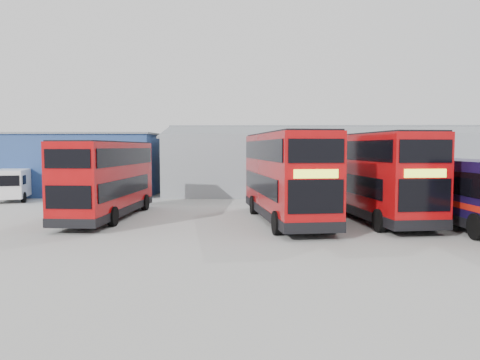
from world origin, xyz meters
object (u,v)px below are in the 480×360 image
double_decker_right (374,177)px  single_decker_blue (466,194)px  panel_van (14,183)px  double_decker_left (107,180)px  office_block (87,163)px  double_decker_centre (286,177)px  maintenance_shed (342,163)px

double_decker_right → single_decker_blue: 4.62m
panel_van → single_decker_blue: bearing=-36.1°
panel_van → double_decker_left: bearing=-56.8°
single_decker_blue → panel_van: size_ratio=2.19×
double_decker_left → panel_van: size_ratio=1.80×
office_block → double_decker_left: office_block is taller
double_decker_right → panel_van: bearing=152.5°
double_decker_centre → office_block: bearing=128.4°
office_block → single_decker_blue: size_ratio=0.99×
office_block → panel_van: office_block is taller
maintenance_shed → double_decker_centre: size_ratio=2.67×
double_decker_left → single_decker_blue: 18.79m
double_decker_left → double_decker_right: double_decker_right is taller
single_decker_blue → maintenance_shed: bearing=-85.6°
maintenance_shed → panel_van: maintenance_shed is taller
office_block → panel_van: size_ratio=2.17×
double_decker_centre → panel_van: (-19.56, 9.48, -1.05)m
maintenance_shed → single_decker_blue: 18.33m
maintenance_shed → double_decker_right: size_ratio=2.69×
maintenance_shed → double_decker_right: (-1.33, -15.89, -0.27)m
double_decker_centre → single_decker_blue: (8.87, -1.45, -0.70)m
maintenance_shed → panel_van: (-25.76, -7.18, -1.31)m
panel_van → double_decker_centre: bearing=-40.9°
maintenance_shed → double_decker_right: 15.95m
maintenance_shed → single_decker_blue: maintenance_shed is taller
double_decker_centre → single_decker_blue: double_decker_centre is taller
double_decker_centre → single_decker_blue: bearing=-18.1°
double_decker_left → maintenance_shed: bearing=-132.7°
double_decker_centre → panel_van: 21.76m
double_decker_left → double_decker_right: bearing=-177.5°
double_decker_centre → maintenance_shed: bearing=60.8°
double_decker_centre → panel_van: size_ratio=2.02×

